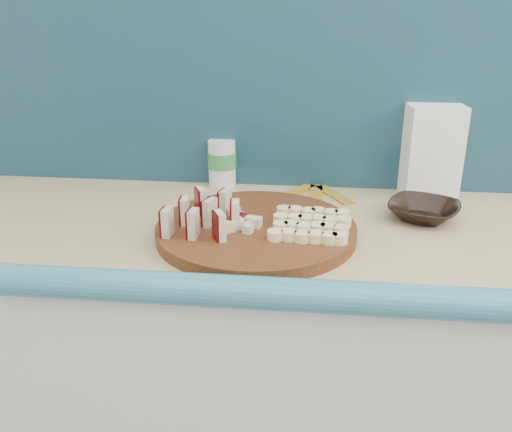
{
  "coord_description": "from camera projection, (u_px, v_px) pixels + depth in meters",
  "views": [
    {
      "loc": [
        -0.08,
        0.33,
        1.41
      ],
      "look_at": [
        -0.2,
        1.44,
        0.96
      ],
      "focal_mm": 40.0,
      "sensor_mm": 36.0,
      "label": 1
    }
  ],
  "objects": [
    {
      "name": "apple_wedges",
      "position": [
        204.0,
        214.0,
        1.19
      ],
      "size": [
        0.15,
        0.17,
        0.06
      ],
      "color": "beige",
      "rests_on": "cutting_board"
    },
    {
      "name": "backsplash",
      "position": [
        391.0,
        93.0,
        1.42
      ],
      "size": [
        2.2,
        0.02,
        0.5
      ],
      "primitive_type": "cube",
      "color": "teal",
      "rests_on": "kitchen_counter"
    },
    {
      "name": "brown_bowl",
      "position": [
        424.0,
        211.0,
        1.3
      ],
      "size": [
        0.21,
        0.21,
        0.04
      ],
      "primitive_type": "imported",
      "rotation": [
        0.0,
        0.0,
        -0.38
      ],
      "color": "black",
      "rests_on": "kitchen_counter"
    },
    {
      "name": "apple_chunks",
      "position": [
        243.0,
        219.0,
        1.21
      ],
      "size": [
        0.07,
        0.07,
        0.02
      ],
      "color": "#F9E8C7",
      "rests_on": "cutting_board"
    },
    {
      "name": "banana_peel",
      "position": [
        315.0,
        193.0,
        1.47
      ],
      "size": [
        0.2,
        0.17,
        0.01
      ],
      "rotation": [
        0.0,
        0.0,
        -0.16
      ],
      "color": "gold",
      "rests_on": "kitchen_counter"
    },
    {
      "name": "flour_bag",
      "position": [
        431.0,
        151.0,
        1.42
      ],
      "size": [
        0.14,
        0.11,
        0.23
      ],
      "primitive_type": "cube",
      "rotation": [
        0.0,
        0.0,
        0.12
      ],
      "color": "white",
      "rests_on": "kitchen_counter"
    },
    {
      "name": "canister",
      "position": [
        222.0,
        162.0,
        1.5
      ],
      "size": [
        0.08,
        0.08,
        0.12
      ],
      "rotation": [
        0.0,
        0.0,
        0.42
      ],
      "color": "white",
      "rests_on": "kitchen_counter"
    },
    {
      "name": "cutting_board",
      "position": [
        256.0,
        230.0,
        1.22
      ],
      "size": [
        0.45,
        0.45,
        0.03
      ],
      "primitive_type": "cylinder",
      "rotation": [
        0.0,
        0.0,
        -0.07
      ],
      "color": "#3F1A0D",
      "rests_on": "kitchen_counter"
    },
    {
      "name": "banana_slices",
      "position": [
        311.0,
        224.0,
        1.19
      ],
      "size": [
        0.17,
        0.17,
        0.02
      ],
      "color": "#F9E798",
      "rests_on": "cutting_board"
    },
    {
      "name": "kitchen_counter",
      "position": [
        379.0,
        398.0,
        1.42
      ],
      "size": [
        2.2,
        0.63,
        0.91
      ],
      "color": "white",
      "rests_on": "ground"
    }
  ]
}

